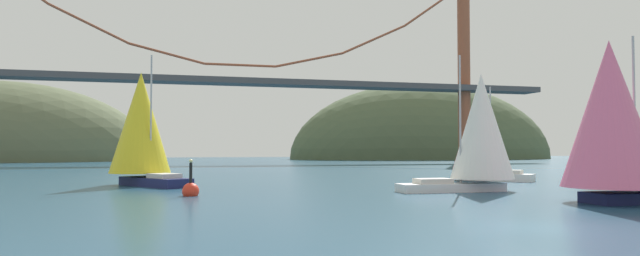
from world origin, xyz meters
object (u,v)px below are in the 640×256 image
Objects in this scene: sailboat_white_mainsail at (480,130)px; sailboat_orange_sail at (598,140)px; channel_buoy at (191,190)px; sailboat_yellow_sail at (141,126)px; sailboat_crimson_sail at (477,133)px; sailboat_pink_spinnaker at (612,117)px; sailboat_teal_sail at (620,142)px.

sailboat_orange_sail is (17.98, 8.68, -0.53)m from sailboat_white_mainsail.
sailboat_yellow_sail is at bearing 106.99° from channel_buoy.
sailboat_pink_spinnaker is at bearing -101.93° from sailboat_crimson_sail.
sailboat_crimson_sail is at bearing 78.07° from sailboat_pink_spinnaker.
sailboat_teal_sail is 58.68m from channel_buoy.
channel_buoy is (-27.48, -10.83, -4.18)m from sailboat_crimson_sail.
sailboat_white_mainsail is (-33.95, -22.88, 0.58)m from sailboat_teal_sail.
sailboat_pink_spinnaker is 1.06× the size of sailboat_crimson_sail.
sailboat_crimson_sail is 0.91× the size of sailboat_white_mainsail.
sailboat_yellow_sail is (-31.18, 1.25, 0.45)m from sailboat_crimson_sail.
sailboat_pink_spinnaker reaches higher than sailboat_teal_sail.
sailboat_orange_sail is (-15.97, -14.20, 0.05)m from sailboat_teal_sail.
sailboat_yellow_sail is at bearing 151.12° from sailboat_white_mainsail.
sailboat_pink_spinnaker is at bearing -133.77° from sailboat_teal_sail.
sailboat_crimson_sail is (4.70, 22.25, -0.31)m from sailboat_pink_spinnaker.
sailboat_pink_spinnaker is at bearing -26.63° from channel_buoy.
sailboat_crimson_sail reaches higher than sailboat_teal_sail.
channel_buoy is (-54.44, -21.62, -3.52)m from sailboat_teal_sail.
channel_buoy is at bearing 153.37° from sailboat_pink_spinnaker.
sailboat_crimson_sail is 0.83× the size of sailboat_yellow_sail.
sailboat_teal_sail is at bearing 41.63° from sailboat_orange_sail.
sailboat_pink_spinnaker is 0.97× the size of sailboat_white_mainsail.
channel_buoy is (-38.46, -7.43, -3.57)m from sailboat_orange_sail.
sailboat_teal_sail is at bearing 33.97° from sailboat_white_mainsail.
sailboat_white_mainsail reaches higher than sailboat_crimson_sail.
channel_buoy is (-22.78, 11.42, -4.48)m from sailboat_pink_spinnaker.
sailboat_teal_sail is 0.84× the size of sailboat_white_mainsail.
sailboat_yellow_sail is at bearing 177.70° from sailboat_crimson_sail.
sailboat_teal_sail is 0.76× the size of sailboat_yellow_sail.
sailboat_teal_sail reaches higher than sailboat_orange_sail.
sailboat_teal_sail is 40.95m from sailboat_white_mainsail.
sailboat_teal_sail is at bearing 9.32° from sailboat_yellow_sail.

